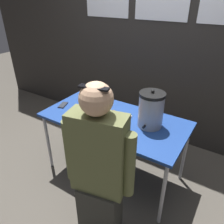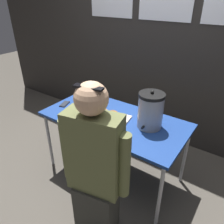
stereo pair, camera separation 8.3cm
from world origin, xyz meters
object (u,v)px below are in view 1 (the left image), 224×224
at_px(donut_box, 103,116).
at_px(person_seated, 99,171).
at_px(cell_phone, 63,105).
at_px(coffee_urn, 151,110).

bearing_deg(donut_box, person_seated, -68.05).
bearing_deg(person_seated, donut_box, -70.12).
relative_size(cell_phone, person_seated, 0.11).
distance_m(coffee_urn, person_seated, 0.72).
bearing_deg(coffee_urn, person_seated, -97.71).
xyz_separation_m(cell_phone, person_seated, (0.87, -0.55, -0.06)).
height_order(cell_phone, person_seated, person_seated).
height_order(donut_box, coffee_urn, coffee_urn).
bearing_deg(coffee_urn, cell_phone, -172.14).
distance_m(donut_box, cell_phone, 0.52).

